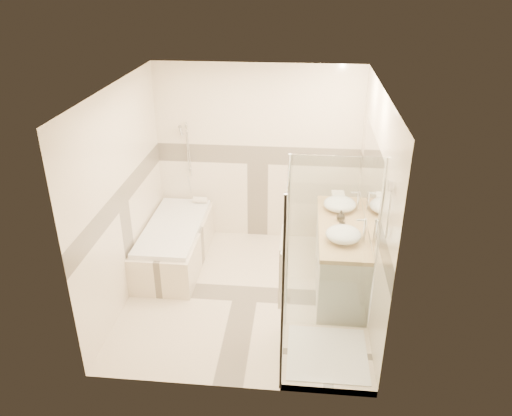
# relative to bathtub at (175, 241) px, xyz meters

# --- Properties ---
(room) EXTENTS (2.82, 3.02, 2.52)m
(room) POSITION_rel_bathtub_xyz_m (1.08, -0.64, 0.95)
(room) COLOR beige
(room) RESTS_ON ground
(bathtub) EXTENTS (0.75, 1.70, 0.56)m
(bathtub) POSITION_rel_bathtub_xyz_m (0.00, 0.00, 0.00)
(bathtub) COLOR beige
(bathtub) RESTS_ON ground
(vanity) EXTENTS (0.58, 1.62, 0.85)m
(vanity) POSITION_rel_bathtub_xyz_m (2.15, -0.35, 0.12)
(vanity) COLOR silver
(vanity) RESTS_ON ground
(shower_enclosure) EXTENTS (0.96, 0.93, 2.04)m
(shower_enclosure) POSITION_rel_bathtub_xyz_m (1.86, -1.62, 0.20)
(shower_enclosure) COLOR beige
(shower_enclosure) RESTS_ON ground
(vessel_sink_near) EXTENTS (0.40, 0.40, 0.16)m
(vessel_sink_near) POSITION_rel_bathtub_xyz_m (2.13, 0.06, 0.62)
(vessel_sink_near) COLOR white
(vessel_sink_near) RESTS_ON vanity
(vessel_sink_far) EXTENTS (0.40, 0.40, 0.16)m
(vessel_sink_far) POSITION_rel_bathtub_xyz_m (2.13, -0.72, 0.62)
(vessel_sink_far) COLOR white
(vessel_sink_far) RESTS_ON vanity
(faucet_near) EXTENTS (0.11, 0.03, 0.26)m
(faucet_near) POSITION_rel_bathtub_xyz_m (2.35, 0.06, 0.70)
(faucet_near) COLOR silver
(faucet_near) RESTS_ON vanity
(faucet_far) EXTENTS (0.12, 0.03, 0.28)m
(faucet_far) POSITION_rel_bathtub_xyz_m (2.35, -0.72, 0.71)
(faucet_far) COLOR silver
(faucet_far) RESTS_ON vanity
(amenity_bottle_a) EXTENTS (0.07, 0.07, 0.15)m
(amenity_bottle_a) POSITION_rel_bathtub_xyz_m (2.13, -0.50, 0.62)
(amenity_bottle_a) COLOR black
(amenity_bottle_a) RESTS_ON vanity
(amenity_bottle_b) EXTENTS (0.12, 0.12, 0.13)m
(amenity_bottle_b) POSITION_rel_bathtub_xyz_m (2.13, -0.24, 0.61)
(amenity_bottle_b) COLOR black
(amenity_bottle_b) RESTS_ON vanity
(folded_towels) EXTENTS (0.17, 0.28, 0.09)m
(folded_towels) POSITION_rel_bathtub_xyz_m (2.13, 0.35, 0.59)
(folded_towels) COLOR white
(folded_towels) RESTS_ON vanity
(rolled_towel) EXTENTS (0.20, 0.09, 0.09)m
(rolled_towel) POSITION_rel_bathtub_xyz_m (0.22, 0.69, 0.30)
(rolled_towel) COLOR white
(rolled_towel) RESTS_ON bathtub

